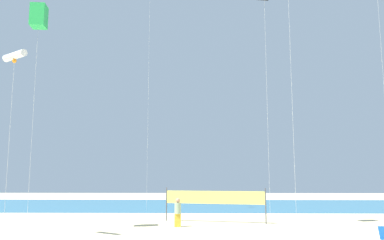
# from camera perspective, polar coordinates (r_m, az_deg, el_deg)

# --- Properties ---
(ocean_band) EXTENTS (120.00, 20.00, 0.01)m
(ocean_band) POSITION_cam_1_polar(r_m,az_deg,el_deg) (45.39, 1.98, -12.21)
(ocean_band) COLOR teal
(ocean_band) RESTS_ON ground
(beachgoer_sage_shirt) EXTENTS (0.42, 0.42, 1.82)m
(beachgoer_sage_shirt) POSITION_cam_1_polar(r_m,az_deg,el_deg) (26.00, -2.08, -13.10)
(beachgoer_sage_shirt) COLOR gold
(beachgoer_sage_shirt) RESTS_ON ground
(volleyball_net) EXTENTS (7.04, 1.75, 2.40)m
(volleyball_net) POSITION_cam_1_polar(r_m,az_deg,el_deg) (28.46, 3.27, -11.34)
(volleyball_net) COLOR #4C4C51
(volleyball_net) RESTS_ON ground
(kite_white_tube) EXTENTS (1.72, 1.36, 9.86)m
(kite_white_tube) POSITION_cam_1_polar(r_m,az_deg,el_deg) (23.56, -24.31, 8.41)
(kite_white_tube) COLOR silver
(kite_white_tube) RESTS_ON ground
(kite_green_box) EXTENTS (0.99, 0.99, 13.80)m
(kite_green_box) POSITION_cam_1_polar(r_m,az_deg,el_deg) (27.02, -21.32, 13.82)
(kite_green_box) COLOR silver
(kite_green_box) RESTS_ON ground
(kite_blue_diamond) EXTENTS (0.78, 0.79, 21.12)m
(kite_blue_diamond) POSITION_cam_1_polar(r_m,az_deg,el_deg) (40.92, -6.14, 16.90)
(kite_blue_diamond) COLOR silver
(kite_blue_diamond) RESTS_ON ground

